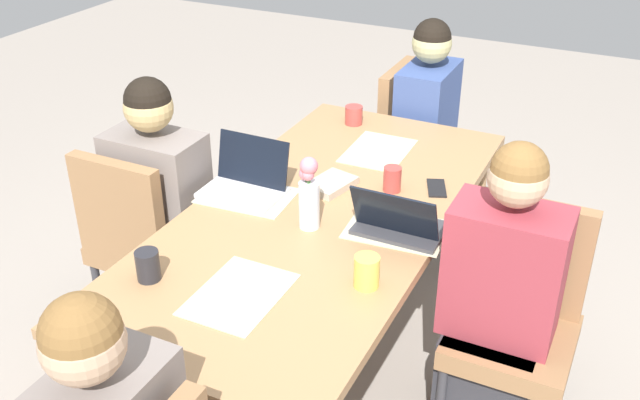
% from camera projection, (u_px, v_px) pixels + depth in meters
% --- Properties ---
extents(ground_plane, '(10.00, 10.00, 0.00)m').
position_uv_depth(ground_plane, '(320.00, 362.00, 3.17)').
color(ground_plane, gray).
extents(dining_table, '(2.02, 0.95, 0.76)m').
position_uv_depth(dining_table, '(320.00, 229.00, 2.84)').
color(dining_table, '#9E754C').
rests_on(dining_table, ground_plane).
extents(chair_near_left_near, '(0.44, 0.44, 0.90)m').
position_uv_depth(chair_near_left_near, '(519.00, 311.00, 2.68)').
color(chair_near_left_near, olive).
rests_on(chair_near_left_near, ground_plane).
extents(person_near_left_near, '(0.36, 0.40, 1.19)m').
position_uv_depth(person_near_left_near, '(498.00, 312.00, 2.63)').
color(person_near_left_near, '#2D2D33').
rests_on(person_near_left_near, ground_plane).
extents(chair_far_left_mid, '(0.44, 0.44, 0.90)m').
position_uv_depth(chair_far_left_mid, '(141.00, 235.00, 3.14)').
color(chair_far_left_mid, olive).
rests_on(chair_far_left_mid, ground_plane).
extents(person_far_left_mid, '(0.36, 0.40, 1.19)m').
position_uv_depth(person_far_left_mid, '(163.00, 225.00, 3.17)').
color(person_far_left_mid, '#2D2D33').
rests_on(person_far_left_mid, ground_plane).
extents(chair_head_right_left_far, '(0.44, 0.44, 0.90)m').
position_uv_depth(chair_head_right_left_far, '(414.00, 140.00, 4.00)').
color(chair_head_right_left_far, olive).
rests_on(chair_head_right_left_far, ground_plane).
extents(person_head_right_left_far, '(0.40, 0.36, 1.19)m').
position_uv_depth(person_head_right_left_far, '(424.00, 142.00, 3.91)').
color(person_head_right_left_far, '#2D2D33').
rests_on(person_head_right_left_far, ground_plane).
extents(flower_vase, '(0.08, 0.08, 0.28)m').
position_uv_depth(flower_vase, '(309.00, 192.00, 2.63)').
color(flower_vase, silver).
rests_on(flower_vase, dining_table).
extents(placemat_near_left_near, '(0.29, 0.38, 0.00)m').
position_uv_depth(placemat_near_left_near, '(396.00, 230.00, 2.68)').
color(placemat_near_left_near, beige).
rests_on(placemat_near_left_near, dining_table).
extents(placemat_far_left_mid, '(0.29, 0.38, 0.00)m').
position_uv_depth(placemat_far_left_mid, '(247.00, 196.00, 2.91)').
color(placemat_far_left_mid, beige).
rests_on(placemat_far_left_mid, dining_table).
extents(placemat_head_right_left_far, '(0.37, 0.27, 0.00)m').
position_uv_depth(placemat_head_right_left_far, '(379.00, 151.00, 3.27)').
color(placemat_head_right_left_far, beige).
rests_on(placemat_head_right_left_far, dining_table).
extents(placemat_head_left_right_near, '(0.36, 0.26, 0.00)m').
position_uv_depth(placemat_head_left_right_near, '(240.00, 295.00, 2.33)').
color(placemat_head_left_right_near, beige).
rests_on(placemat_head_left_right_near, dining_table).
extents(laptop_near_left_near, '(0.22, 0.32, 0.20)m').
position_uv_depth(laptop_near_left_near, '(398.00, 224.00, 2.64)').
color(laptop_near_left_near, '#38383D').
rests_on(laptop_near_left_near, dining_table).
extents(laptop_far_left_mid, '(0.22, 0.32, 0.21)m').
position_uv_depth(laptop_far_left_mid, '(246.00, 182.00, 2.92)').
color(laptop_far_left_mid, silver).
rests_on(laptop_far_left_mid, dining_table).
extents(coffee_mug_near_left, '(0.07, 0.07, 0.10)m').
position_uv_depth(coffee_mug_near_left, '(392.00, 179.00, 2.93)').
color(coffee_mug_near_left, '#AD3D38').
rests_on(coffee_mug_near_left, dining_table).
extents(coffee_mug_near_right, '(0.08, 0.08, 0.09)m').
position_uv_depth(coffee_mug_near_right, '(354.00, 115.00, 3.52)').
color(coffee_mug_near_right, '#AD3D38').
rests_on(coffee_mug_near_right, dining_table).
extents(coffee_mug_centre_left, '(0.08, 0.08, 0.11)m').
position_uv_depth(coffee_mug_centre_left, '(367.00, 272.00, 2.35)').
color(coffee_mug_centre_left, '#DBC64C').
rests_on(coffee_mug_centre_left, dining_table).
extents(coffee_mug_centre_right, '(0.08, 0.08, 0.10)m').
position_uv_depth(coffee_mug_centre_right, '(148.00, 265.00, 2.39)').
color(coffee_mug_centre_right, '#232328').
rests_on(coffee_mug_centre_right, dining_table).
extents(book_red_cover, '(0.23, 0.18, 0.03)m').
position_uv_depth(book_red_cover, '(331.00, 184.00, 2.97)').
color(book_red_cover, '#B2A38E').
rests_on(book_red_cover, dining_table).
extents(phone_black, '(0.17, 0.12, 0.01)m').
position_uv_depth(phone_black, '(437.00, 188.00, 2.96)').
color(phone_black, black).
rests_on(phone_black, dining_table).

